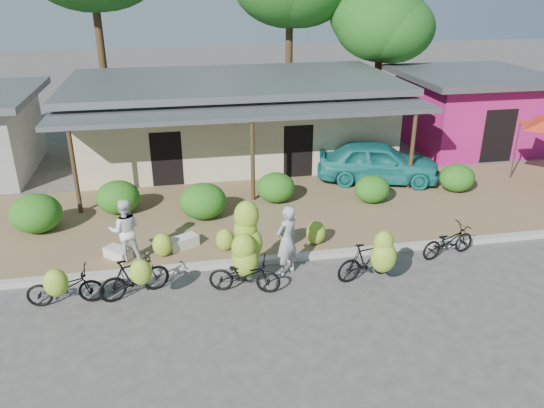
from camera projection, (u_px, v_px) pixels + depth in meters
The scene contains 25 objects.
ground at pixel (293, 303), 12.51m from camera, with size 100.00×100.00×0.00m, color #444240.
sidewalk at pixel (259, 214), 17.00m from camera, with size 60.00×6.00×0.12m, color olive.
curb at pixel (277, 259), 14.28m from camera, with size 60.00×0.25×0.15m, color #A8A399.
shop_main at pixel (234, 119), 21.68m from camera, with size 13.00×8.50×3.35m.
shop_pink at pixel (469, 108), 23.56m from camera, with size 6.00×6.00×3.25m.
tree_near_right at pixel (377, 21), 24.91m from camera, with size 4.59×4.42×6.85m.
hedge_0 at pixel (36, 213), 15.52m from camera, with size 1.48×1.33×1.15m, color #2B5C15.
hedge_1 at pixel (118, 197), 16.77m from camera, with size 1.36×1.22×1.06m, color #2B5C15.
hedge_2 at pixel (203, 201), 16.40m from camera, with size 1.45×1.30×1.13m, color #2B5C15.
hedge_3 at pixel (276, 187), 17.62m from camera, with size 1.28×1.16×1.00m, color #2B5C15.
hedge_4 at pixel (372, 189), 17.60m from camera, with size 1.18×1.06×0.92m, color #2B5C15.
hedge_5 at pixel (457, 178), 18.50m from camera, with size 1.24×1.11×0.96m, color #2B5C15.
bike_far_left at pixel (64, 286), 12.18m from camera, with size 1.76×1.19×1.30m.
bike_left at pixel (135, 276), 12.49m from camera, with size 1.79×1.35×1.30m.
bike_center at pixel (246, 255), 12.89m from camera, with size 1.85×1.37×2.17m.
bike_right at pixel (372, 258), 13.09m from camera, with size 1.77×1.32×1.61m.
bike_far_right at pixel (448, 241), 14.44m from camera, with size 1.79×0.99×0.89m.
loose_banana_a at pixel (162, 245), 14.22m from camera, with size 0.54×0.46×0.67m, color #9CCC33.
loose_banana_b at pixel (225, 240), 14.54m from camera, with size 0.51×0.43×0.64m, color #9CCC33.
loose_banana_c at pixel (316, 233), 14.87m from camera, with size 0.55×0.47×0.69m, color #9CCC33.
sack_near at pixel (183, 242), 14.76m from camera, with size 0.85×0.40×0.30m, color beige.
sack_far at pixel (118, 253), 14.20m from camera, with size 0.75×0.38×0.28m, color beige.
vendor at pixel (287, 240), 13.39m from camera, with size 0.69×0.45×1.89m, color #969696.
bystander at pixel (125, 230), 13.84m from camera, with size 0.84×0.66×1.74m, color silver.
teal_van at pixel (378, 162), 19.30m from camera, with size 1.76×4.37×1.49m, color #1A7774.
Camera 1 is at (-2.47, -10.28, 7.10)m, focal length 35.00 mm.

